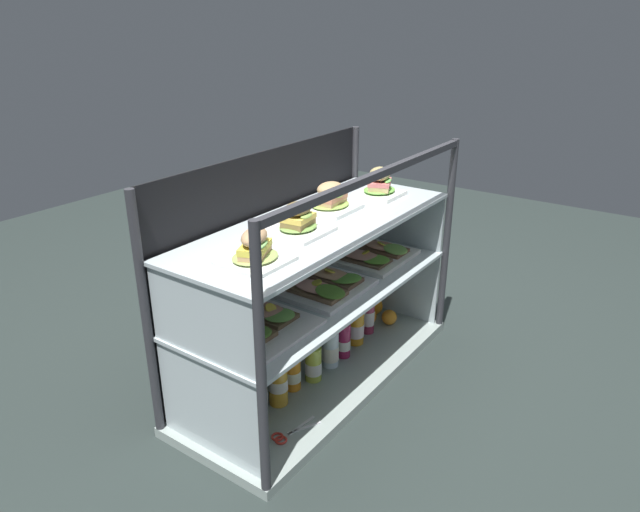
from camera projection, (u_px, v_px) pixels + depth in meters
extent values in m
cube|color=#26302D|center=(320.00, 377.00, 2.38)|extent=(6.00, 6.00, 0.02)
cube|color=#98A6A0|center=(320.00, 371.00, 2.37)|extent=(1.28, 0.52, 0.04)
cylinder|color=#333338|center=(261.00, 373.00, 1.60)|extent=(0.03, 0.03, 0.90)
cylinder|color=#333338|center=(446.00, 241.00, 2.55)|extent=(0.03, 0.03, 0.90)
cylinder|color=#333338|center=(147.00, 324.00, 1.86)|extent=(0.03, 0.03, 0.90)
cylinder|color=#333338|center=(354.00, 220.00, 2.81)|extent=(0.03, 0.03, 0.90)
cube|color=#333338|center=(380.00, 174.00, 1.91)|extent=(1.25, 0.02, 0.02)
cube|color=black|center=(269.00, 257.00, 2.33)|extent=(1.22, 0.01, 0.86)
cube|color=silver|center=(210.00, 409.00, 1.84)|extent=(0.01, 0.45, 0.35)
cube|color=silver|center=(393.00, 278.00, 2.75)|extent=(0.01, 0.45, 0.35)
cube|color=silver|center=(320.00, 290.00, 2.23)|extent=(1.24, 0.47, 0.01)
cube|color=silver|center=(202.00, 322.00, 1.72)|extent=(0.01, 0.45, 0.26)
cube|color=silver|center=(397.00, 216.00, 2.63)|extent=(0.01, 0.45, 0.26)
cube|color=silver|center=(320.00, 224.00, 2.12)|extent=(1.24, 0.47, 0.01)
cube|color=white|center=(255.00, 261.00, 1.77)|extent=(0.19, 0.19, 0.01)
ellipsoid|color=#98B05B|center=(255.00, 257.00, 1.77)|extent=(0.15, 0.13, 0.02)
cube|color=#DFAC77|center=(255.00, 253.00, 1.76)|extent=(0.14, 0.11, 0.02)
cube|color=yellow|center=(255.00, 247.00, 1.75)|extent=(0.14, 0.12, 0.02)
ellipsoid|color=#81C264|center=(263.00, 245.00, 1.73)|extent=(0.08, 0.05, 0.02)
ellipsoid|color=tan|center=(254.00, 237.00, 1.74)|extent=(0.15, 0.12, 0.05)
cube|color=white|center=(298.00, 231.00, 2.02)|extent=(0.20, 0.20, 0.01)
ellipsoid|color=#7AA84D|center=(298.00, 226.00, 2.01)|extent=(0.15, 0.12, 0.02)
cube|color=olive|center=(298.00, 223.00, 2.01)|extent=(0.12, 0.10, 0.02)
cube|color=#EDC951|center=(298.00, 217.00, 2.00)|extent=(0.12, 0.10, 0.02)
ellipsoid|color=#92BA52|center=(306.00, 216.00, 1.97)|extent=(0.07, 0.04, 0.02)
ellipsoid|color=brown|center=(298.00, 209.00, 1.99)|extent=(0.12, 0.10, 0.04)
cube|color=white|center=(330.00, 208.00, 2.25)|extent=(0.20, 0.20, 0.02)
ellipsoid|color=#8CB24C|center=(330.00, 204.00, 2.25)|extent=(0.16, 0.14, 0.01)
cube|color=#DEB177|center=(330.00, 201.00, 2.24)|extent=(0.13, 0.09, 0.02)
cube|color=tan|center=(330.00, 197.00, 2.24)|extent=(0.13, 0.10, 0.02)
ellipsoid|color=#8DC94F|center=(338.00, 195.00, 2.21)|extent=(0.07, 0.03, 0.01)
ellipsoid|color=tan|center=(330.00, 189.00, 2.22)|extent=(0.13, 0.10, 0.05)
cube|color=white|center=(379.00, 194.00, 2.43)|extent=(0.18, 0.18, 0.02)
ellipsoid|color=#6DB745|center=(379.00, 190.00, 2.42)|extent=(0.15, 0.13, 0.02)
cube|color=#D1B974|center=(379.00, 187.00, 2.42)|extent=(0.14, 0.13, 0.02)
cube|color=#DE7470|center=(380.00, 182.00, 2.41)|extent=(0.15, 0.13, 0.02)
ellipsoid|color=#68B552|center=(388.00, 181.00, 2.39)|extent=(0.08, 0.06, 0.02)
ellipsoid|color=tan|center=(380.00, 174.00, 2.40)|extent=(0.15, 0.13, 0.05)
cube|color=white|center=(259.00, 328.00, 1.93)|extent=(0.34, 0.32, 0.01)
cube|color=brown|center=(241.00, 331.00, 1.89)|extent=(0.12, 0.21, 0.01)
ellipsoid|color=#629534|center=(255.00, 333.00, 1.85)|extent=(0.12, 0.13, 0.02)
ellipsoid|color=#E79F79|center=(241.00, 326.00, 1.88)|extent=(0.10, 0.17, 0.02)
cylinder|color=#FDDA4A|center=(243.00, 320.00, 1.89)|extent=(0.07, 0.07, 0.02)
cube|color=brown|center=(265.00, 314.00, 1.99)|extent=(0.12, 0.21, 0.01)
ellipsoid|color=#73B14D|center=(280.00, 315.00, 1.96)|extent=(0.12, 0.12, 0.02)
ellipsoid|color=#DE997E|center=(265.00, 310.00, 1.99)|extent=(0.10, 0.17, 0.02)
cylinder|color=yellow|center=(271.00, 308.00, 1.97)|extent=(0.05, 0.05, 0.02)
cube|color=white|center=(321.00, 287.00, 2.22)|extent=(0.34, 0.32, 0.02)
cube|color=brown|center=(315.00, 290.00, 2.15)|extent=(0.12, 0.22, 0.02)
ellipsoid|color=#568A2E|center=(330.00, 292.00, 2.11)|extent=(0.12, 0.13, 0.03)
ellipsoid|color=#EAA090|center=(315.00, 287.00, 2.14)|extent=(0.10, 0.18, 0.01)
cylinder|color=yellow|center=(317.00, 283.00, 2.15)|extent=(0.06, 0.06, 0.02)
cube|color=brown|center=(330.00, 277.00, 2.26)|extent=(0.12, 0.25, 0.02)
ellipsoid|color=#64AC3E|center=(346.00, 278.00, 2.22)|extent=(0.11, 0.13, 0.03)
ellipsoid|color=#E4A67D|center=(330.00, 273.00, 2.26)|extent=(0.10, 0.20, 0.01)
cylinder|color=yellow|center=(329.00, 271.00, 2.26)|extent=(0.06, 0.06, 0.02)
cube|color=white|center=(370.00, 255.00, 2.51)|extent=(0.34, 0.32, 0.02)
cube|color=brown|center=(360.00, 258.00, 2.45)|extent=(0.12, 0.25, 0.01)
ellipsoid|color=#6EB539|center=(376.00, 259.00, 2.40)|extent=(0.13, 0.15, 0.02)
ellipsoid|color=#E69B87|center=(360.00, 255.00, 2.44)|extent=(0.10, 0.20, 0.02)
cylinder|color=yellow|center=(365.00, 252.00, 2.44)|extent=(0.04, 0.04, 0.02)
cube|color=brown|center=(383.00, 249.00, 2.54)|extent=(0.12, 0.21, 0.01)
ellipsoid|color=#7EB54F|center=(395.00, 249.00, 2.50)|extent=(0.11, 0.11, 0.03)
ellipsoid|color=#E39A7A|center=(383.00, 246.00, 2.53)|extent=(0.10, 0.17, 0.01)
cylinder|color=yellow|center=(382.00, 244.00, 2.53)|extent=(0.05, 0.05, 0.02)
cylinder|color=orange|center=(236.00, 414.00, 1.93)|extent=(0.06, 0.06, 0.20)
cylinder|color=white|center=(236.00, 414.00, 1.93)|extent=(0.06, 0.06, 0.06)
cylinder|color=orange|center=(234.00, 384.00, 1.88)|extent=(0.03, 0.03, 0.05)
cylinder|color=white|center=(234.00, 376.00, 1.87)|extent=(0.03, 0.03, 0.01)
cylinder|color=gold|center=(259.00, 397.00, 2.03)|extent=(0.06, 0.06, 0.19)
cylinder|color=silver|center=(259.00, 396.00, 2.03)|extent=(0.06, 0.06, 0.06)
cylinder|color=gold|center=(258.00, 371.00, 1.98)|extent=(0.03, 0.03, 0.03)
cylinder|color=black|center=(258.00, 365.00, 1.98)|extent=(0.04, 0.04, 0.01)
cylinder|color=gold|center=(278.00, 385.00, 2.12)|extent=(0.07, 0.07, 0.16)
cylinder|color=silver|center=(278.00, 384.00, 2.12)|extent=(0.07, 0.07, 0.04)
cylinder|color=gold|center=(277.00, 362.00, 2.08)|extent=(0.03, 0.03, 0.04)
cylinder|color=#2B6CAB|center=(277.00, 355.00, 2.07)|extent=(0.04, 0.04, 0.01)
cylinder|color=orange|center=(292.00, 372.00, 2.21)|extent=(0.06, 0.06, 0.14)
cylinder|color=white|center=(293.00, 375.00, 2.21)|extent=(0.07, 0.07, 0.04)
cylinder|color=orange|center=(292.00, 353.00, 2.17)|extent=(0.04, 0.04, 0.04)
cylinder|color=teal|center=(292.00, 347.00, 2.16)|extent=(0.04, 0.04, 0.01)
cylinder|color=#C0D249|center=(313.00, 363.00, 2.26)|extent=(0.07, 0.07, 0.14)
cylinder|color=white|center=(313.00, 367.00, 2.27)|extent=(0.07, 0.07, 0.05)
cylinder|color=#BFDA50|center=(313.00, 344.00, 2.23)|extent=(0.03, 0.03, 0.03)
cylinder|color=#306DB3|center=(313.00, 339.00, 2.22)|extent=(0.04, 0.04, 0.01)
cylinder|color=white|center=(331.00, 349.00, 2.35)|extent=(0.07, 0.07, 0.16)
cylinder|color=white|center=(330.00, 353.00, 2.36)|extent=(0.07, 0.07, 0.06)
cylinder|color=white|center=(331.00, 328.00, 2.31)|extent=(0.03, 0.03, 0.04)
cylinder|color=silver|center=(331.00, 322.00, 2.30)|extent=(0.04, 0.04, 0.01)
cylinder|color=#9D1E4A|center=(344.00, 340.00, 2.42)|extent=(0.06, 0.06, 0.15)
cylinder|color=white|center=(344.00, 344.00, 2.42)|extent=(0.06, 0.06, 0.04)
cylinder|color=#992340|center=(344.00, 320.00, 2.38)|extent=(0.03, 0.03, 0.04)
cylinder|color=silver|center=(344.00, 314.00, 2.37)|extent=(0.03, 0.03, 0.02)
cylinder|color=orange|center=(356.00, 326.00, 2.51)|extent=(0.07, 0.07, 0.16)
cylinder|color=white|center=(356.00, 329.00, 2.52)|extent=(0.07, 0.07, 0.06)
cylinder|color=orange|center=(356.00, 306.00, 2.48)|extent=(0.04, 0.04, 0.03)
cylinder|color=gold|center=(357.00, 301.00, 2.47)|extent=(0.04, 0.04, 0.02)
cylinder|color=#9D2C4C|center=(368.00, 314.00, 2.60)|extent=(0.06, 0.06, 0.18)
cylinder|color=white|center=(368.00, 317.00, 2.60)|extent=(0.06, 0.06, 0.07)
cylinder|color=maroon|center=(369.00, 293.00, 2.56)|extent=(0.03, 0.03, 0.03)
cylinder|color=gold|center=(369.00, 288.00, 2.55)|extent=(0.03, 0.03, 0.01)
sphere|color=orange|center=(368.00, 316.00, 2.69)|extent=(0.08, 0.08, 0.08)
sphere|color=orange|center=(389.00, 317.00, 2.68)|extent=(0.07, 0.07, 0.07)
sphere|color=orange|center=(374.00, 306.00, 2.78)|extent=(0.08, 0.08, 0.08)
cube|color=silver|center=(302.00, 425.00, 2.03)|extent=(0.13, 0.02, 0.00)
torus|color=red|center=(281.00, 440.00, 1.95)|extent=(0.05, 0.05, 0.01)
cube|color=silver|center=(304.00, 428.00, 2.01)|extent=(0.12, 0.07, 0.00)
torus|color=red|center=(277.00, 437.00, 1.97)|extent=(0.06, 0.06, 0.01)
cylinder|color=silver|center=(293.00, 431.00, 1.99)|extent=(0.01, 0.01, 0.01)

